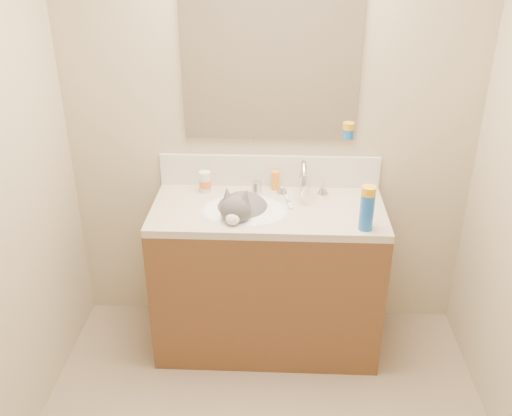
# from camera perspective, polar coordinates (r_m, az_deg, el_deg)

# --- Properties ---
(room_shell) EXTENTS (2.24, 2.54, 2.52)m
(room_shell) POSITION_cam_1_polar(r_m,az_deg,el_deg) (1.78, 0.61, 3.87)
(room_shell) COLOR tan
(room_shell) RESTS_ON ground
(vanity_cabinet) EXTENTS (1.20, 0.55, 0.82)m
(vanity_cabinet) POSITION_cam_1_polar(r_m,az_deg,el_deg) (3.16, 1.14, -7.23)
(vanity_cabinet) COLOR brown
(vanity_cabinet) RESTS_ON ground
(counter_slab) EXTENTS (1.20, 0.55, 0.04)m
(counter_slab) POSITION_cam_1_polar(r_m,az_deg,el_deg) (2.94, 1.21, -0.28)
(counter_slab) COLOR beige
(counter_slab) RESTS_ON vanity_cabinet
(basin) EXTENTS (0.45, 0.36, 0.14)m
(basin) POSITION_cam_1_polar(r_m,az_deg,el_deg) (2.94, -1.15, -1.36)
(basin) COLOR white
(basin) RESTS_ON vanity_cabinet
(faucet) EXTENTS (0.28, 0.20, 0.21)m
(faucet) POSITION_cam_1_polar(r_m,az_deg,el_deg) (3.02, 4.72, 2.64)
(faucet) COLOR silver
(faucet) RESTS_ON counter_slab
(cat) EXTENTS (0.34, 0.43, 0.32)m
(cat) POSITION_cam_1_polar(r_m,az_deg,el_deg) (2.93, -1.45, -0.55)
(cat) COLOR #494749
(cat) RESTS_ON basin
(backsplash) EXTENTS (1.20, 0.02, 0.18)m
(backsplash) POSITION_cam_1_polar(r_m,az_deg,el_deg) (3.13, 1.36, 3.72)
(backsplash) COLOR silver
(backsplash) RESTS_ON counter_slab
(mirror) EXTENTS (0.90, 0.02, 0.80)m
(mirror) POSITION_cam_1_polar(r_m,az_deg,el_deg) (2.95, 1.48, 14.32)
(mirror) COLOR white
(mirror) RESTS_ON room_shell
(pill_bottle) EXTENTS (0.08, 0.08, 0.11)m
(pill_bottle) POSITION_cam_1_polar(r_m,az_deg,el_deg) (3.09, -5.11, 2.64)
(pill_bottle) COLOR silver
(pill_bottle) RESTS_ON counter_slab
(pill_label) EXTENTS (0.08, 0.08, 0.04)m
(pill_label) POSITION_cam_1_polar(r_m,az_deg,el_deg) (3.09, -5.10, 2.45)
(pill_label) COLOR orange
(pill_label) RESTS_ON pill_bottle
(silver_jar) EXTENTS (0.05, 0.05, 0.06)m
(silver_jar) POSITION_cam_1_polar(r_m,az_deg,el_deg) (3.08, 0.08, 2.13)
(silver_jar) COLOR #B7B7BC
(silver_jar) RESTS_ON counter_slab
(amber_bottle) EXTENTS (0.05, 0.05, 0.11)m
(amber_bottle) POSITION_cam_1_polar(r_m,az_deg,el_deg) (3.10, 1.92, 2.77)
(amber_bottle) COLOR orange
(amber_bottle) RESTS_ON counter_slab
(toothbrush) EXTENTS (0.04, 0.16, 0.01)m
(toothbrush) POSITION_cam_1_polar(r_m,az_deg,el_deg) (2.98, 3.27, 0.62)
(toothbrush) COLOR silver
(toothbrush) RESTS_ON counter_slab
(toothbrush_head) EXTENTS (0.02, 0.03, 0.02)m
(toothbrush_head) POSITION_cam_1_polar(r_m,az_deg,el_deg) (2.98, 3.27, 0.67)
(toothbrush_head) COLOR #6295D1
(toothbrush_head) RESTS_ON counter_slab
(spray_can) EXTENTS (0.07, 0.07, 0.18)m
(spray_can) POSITION_cam_1_polar(r_m,az_deg,el_deg) (2.73, 11.00, -0.38)
(spray_can) COLOR blue
(spray_can) RESTS_ON counter_slab
(spray_cap) EXTENTS (0.07, 0.07, 0.04)m
(spray_cap) POSITION_cam_1_polar(r_m,az_deg,el_deg) (2.69, 11.20, 1.69)
(spray_cap) COLOR gold
(spray_cap) RESTS_ON spray_can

